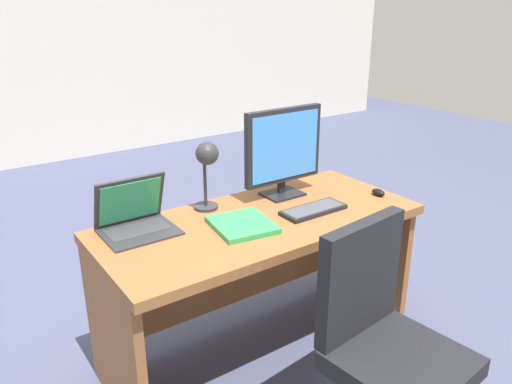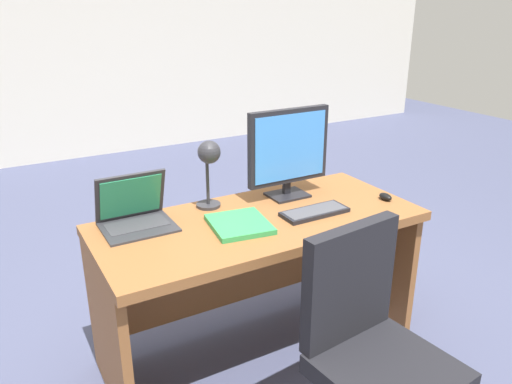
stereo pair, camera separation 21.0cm
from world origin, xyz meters
The scene contains 10 objects.
ground centered at (0.00, 1.50, 0.00)m, with size 12.00×12.00×0.00m, color #474C6B.
back_wall centered at (0.00, 4.02, 1.40)m, with size 10.00×0.10×2.80m, color silver.
desk centered at (0.00, 0.04, 0.53)m, with size 1.53×0.68×0.73m.
monitor centered at (0.27, 0.18, 0.99)m, with size 0.45×0.16×0.46m.
laptop centered at (-0.53, 0.22, 0.81)m, with size 0.32×0.27×0.24m.
keyboard centered at (0.25, -0.09, 0.74)m, with size 0.33×0.13×0.02m.
mouse centered at (0.68, -0.12, 0.75)m, with size 0.04×0.08×0.04m.
desk_lamp centered at (-0.15, 0.23, 0.98)m, with size 0.12×0.14×0.34m.
book centered at (-0.13, -0.04, 0.75)m, with size 0.29×0.31×0.02m.
office_chair centered at (0.07, -0.74, 0.37)m, with size 0.56×0.56×0.91m.
Camera 2 is at (-1.08, -1.87, 1.68)m, focal length 35.32 mm.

